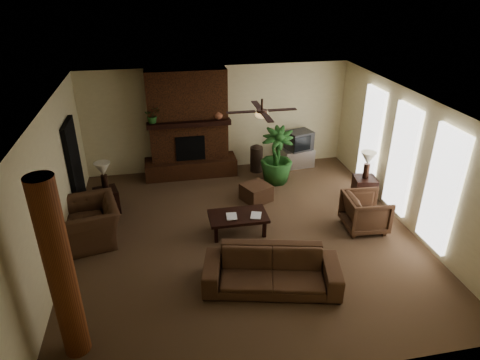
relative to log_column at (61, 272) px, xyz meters
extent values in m
plane|color=brown|center=(2.95, 2.40, -1.40)|extent=(7.00, 7.00, 0.00)
plane|color=silver|center=(2.95, 2.40, 1.40)|extent=(7.00, 7.00, 0.00)
plane|color=beige|center=(2.95, 5.90, 0.00)|extent=(7.00, 0.00, 7.00)
plane|color=beige|center=(2.95, -1.10, 0.00)|extent=(7.00, 0.00, 7.00)
plane|color=beige|center=(-0.55, 2.40, 0.00)|extent=(0.00, 7.00, 7.00)
plane|color=beige|center=(6.45, 2.40, 0.00)|extent=(0.00, 7.00, 7.00)
cube|color=#4E2814|center=(2.15, 5.65, 0.00)|extent=(2.00, 0.50, 2.80)
cube|color=#4E2814|center=(2.15, 5.55, -1.17)|extent=(2.40, 0.70, 0.45)
cube|color=black|center=(2.15, 5.39, -0.58)|extent=(0.75, 0.04, 0.65)
cube|color=black|center=(2.15, 5.37, 0.10)|extent=(2.10, 0.28, 0.12)
cube|color=white|center=(6.40, 4.00, -0.05)|extent=(0.08, 0.85, 2.35)
cube|color=white|center=(6.40, 2.60, -0.05)|extent=(0.08, 0.85, 2.35)
cube|color=white|center=(6.40, 1.20, -0.05)|extent=(0.08, 0.85, 2.35)
cylinder|color=brown|center=(0.00, 0.00, 0.00)|extent=(0.36, 0.36, 2.80)
cube|color=black|center=(-0.49, 4.20, -0.35)|extent=(0.10, 1.00, 2.10)
cylinder|color=#301D15|center=(3.35, 2.70, 1.28)|extent=(0.04, 0.04, 0.24)
cylinder|color=#301D15|center=(3.35, 2.70, 1.16)|extent=(0.20, 0.20, 0.06)
ellipsoid|color=#F2BF72|center=(3.35, 2.70, 1.10)|extent=(0.26, 0.26, 0.14)
cube|color=black|center=(3.75, 2.70, 1.17)|extent=(0.55, 0.12, 0.01)
cube|color=black|center=(2.95, 2.70, 1.17)|extent=(0.55, 0.12, 0.01)
cube|color=black|center=(3.35, 3.10, 1.17)|extent=(0.12, 0.55, 0.01)
cube|color=black|center=(3.35, 2.30, 1.17)|extent=(0.12, 0.55, 0.01)
imported|color=#4C3220|center=(3.11, 0.79, -0.94)|extent=(2.42, 1.19, 0.91)
imported|color=#4C3220|center=(-0.11, 2.87, -0.85)|extent=(1.07, 1.40, 1.10)
imported|color=#4C3220|center=(5.52, 2.20, -0.97)|extent=(0.84, 0.89, 0.87)
cube|color=black|center=(2.86, 2.54, -1.00)|extent=(1.20, 0.70, 0.06)
cube|color=black|center=(2.36, 2.29, -1.21)|extent=(0.07, 0.07, 0.37)
cube|color=black|center=(3.36, 2.29, -1.21)|extent=(0.07, 0.07, 0.37)
cube|color=black|center=(2.36, 2.79, -1.21)|extent=(0.07, 0.07, 0.37)
cube|color=black|center=(3.36, 2.79, -1.21)|extent=(0.07, 0.07, 0.37)
cube|color=#4C3220|center=(3.55, 3.84, -1.20)|extent=(0.79, 0.79, 0.40)
cube|color=silver|center=(5.12, 5.55, -1.15)|extent=(0.90, 0.58, 0.50)
cube|color=#353537|center=(5.15, 5.55, -0.64)|extent=(0.77, 0.66, 0.52)
cube|color=black|center=(5.15, 5.29, -0.64)|extent=(0.51, 0.18, 0.40)
cylinder|color=#33251C|center=(3.92, 5.43, -1.05)|extent=(0.34, 0.34, 0.70)
sphere|color=#33251C|center=(3.92, 5.43, -0.80)|extent=(0.34, 0.34, 0.34)
imported|color=#245120|center=(4.27, 4.70, -0.99)|extent=(1.09, 1.59, 0.81)
cube|color=black|center=(0.11, 3.97, -1.12)|extent=(0.61, 0.61, 0.55)
cylinder|color=#301D15|center=(0.12, 4.00, -0.67)|extent=(0.17, 0.17, 0.35)
cone|color=beige|center=(0.12, 4.00, -0.35)|extent=(0.43, 0.43, 0.30)
cube|color=black|center=(6.10, 3.42, -1.12)|extent=(0.58, 0.58, 0.55)
cylinder|color=#301D15|center=(6.10, 3.44, -0.67)|extent=(0.17, 0.17, 0.35)
cone|color=beige|center=(6.10, 3.44, -0.35)|extent=(0.44, 0.44, 0.30)
imported|color=#245120|center=(1.27, 5.41, 0.32)|extent=(0.41, 0.45, 0.33)
imported|color=#9A593D|center=(2.90, 5.42, 0.27)|extent=(0.27, 0.28, 0.22)
imported|color=#999999|center=(2.61, 2.50, -0.83)|extent=(0.22, 0.05, 0.29)
imported|color=#999999|center=(3.11, 2.46, -0.82)|extent=(0.21, 0.09, 0.29)
camera|label=1|loc=(1.47, -4.79, 3.56)|focal=31.63mm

